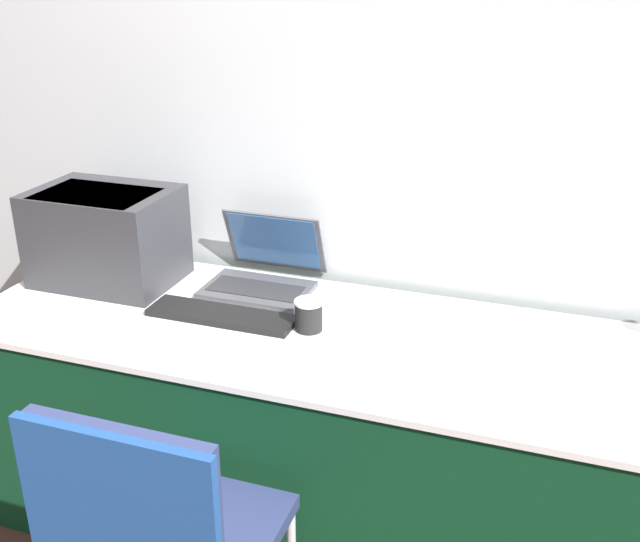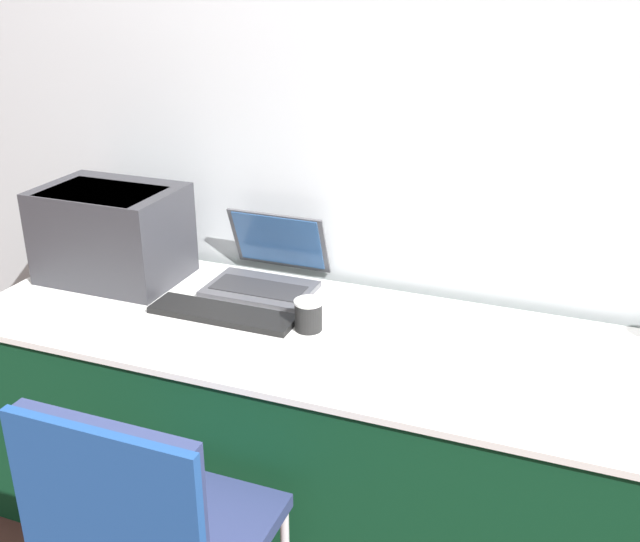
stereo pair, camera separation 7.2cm
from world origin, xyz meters
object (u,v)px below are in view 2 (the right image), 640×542
laptop_left (267,271)px  external_keyboard (223,314)px  chair (144,533)px  printer (112,230)px  coffee_cup (308,315)px

laptop_left → external_keyboard: bearing=-95.5°
laptop_left → chair: bearing=-80.6°
printer → external_keyboard: size_ratio=0.99×
coffee_cup → chair: (-0.08, -0.77, -0.20)m
chair → printer: bearing=127.4°
laptop_left → external_keyboard: size_ratio=0.75×
printer → external_keyboard: bearing=-16.3°
printer → chair: bearing=-52.6°
printer → coffee_cup: bearing=-9.3°
coffee_cup → laptop_left: bearing=135.1°
coffee_cup → chair: 0.80m
printer → external_keyboard: printer is taller
laptop_left → printer: bearing=-166.3°
laptop_left → external_keyboard: 0.27m
printer → laptop_left: bearing=13.7°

